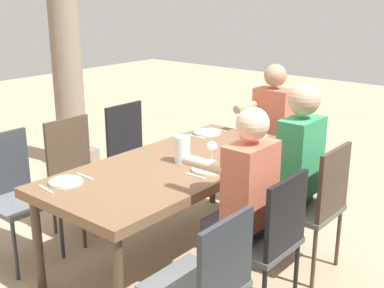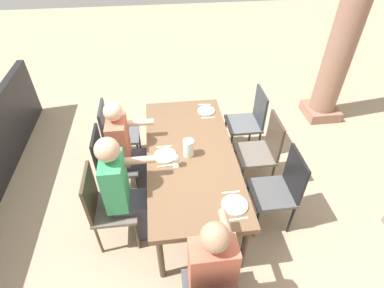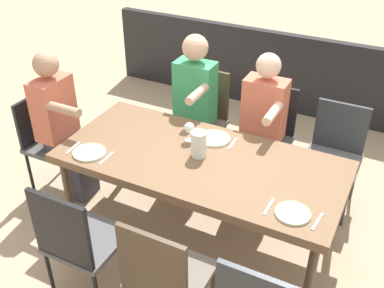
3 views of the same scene
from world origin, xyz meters
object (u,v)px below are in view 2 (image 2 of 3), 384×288
object	(u,v)px
water_pitcher	(188,149)
chair_west_south	(115,131)
diner_woman_green	(123,189)
stone_column_near	(346,33)
wine_glass_1	(175,158)
chair_east_south	(106,204)
chair_mid_north	(263,148)
diner_guest_third	(211,267)
diner_man_white	(127,149)
plate_1	(165,155)
chair_east_north	(281,187)
plate_0	(206,111)
plate_2	(235,205)
chair_mid_south	(111,161)
dining_table	(191,157)
chair_west_north	(250,119)

from	to	relation	value
water_pitcher	chair_west_south	bearing A→B (deg)	-133.41
diner_woman_green	water_pitcher	distance (m)	0.78
stone_column_near	wine_glass_1	world-z (taller)	stone_column_near
chair_east_south	water_pitcher	distance (m)	0.99
chair_mid_north	stone_column_near	xyz separation A→B (m)	(-1.28, 1.43, 0.85)
diner_guest_third	diner_man_white	bearing A→B (deg)	-154.63
chair_west_south	plate_1	bearing A→B (deg)	37.27
chair_east_south	diner_man_white	size ratio (longest dim) A/B	0.73
chair_east_north	stone_column_near	size ratio (longest dim) A/B	0.34
plate_0	stone_column_near	bearing A→B (deg)	109.47
diner_man_white	plate_2	bearing A→B (deg)	46.51
plate_1	plate_0	bearing A→B (deg)	144.01
stone_column_near	chair_mid_north	bearing A→B (deg)	-48.35
chair_west_south	chair_east_north	world-z (taller)	chair_east_north
chair_mid_south	diner_woman_green	size ratio (longest dim) A/B	0.69
diner_woman_green	water_pitcher	bearing A→B (deg)	120.29
dining_table	diner_woman_green	bearing A→B (deg)	-58.83
diner_woman_green	plate_1	size ratio (longest dim) A/B	5.41
chair_east_north	water_pitcher	bearing A→B (deg)	-113.13
chair_west_north	diner_man_white	xyz separation A→B (m)	(0.58, -1.59, 0.15)
chair_east_south	plate_0	size ratio (longest dim) A/B	4.27
chair_mid_north	wine_glass_1	world-z (taller)	chair_mid_north
chair_west_south	diner_guest_third	size ratio (longest dim) A/B	0.68
plate_1	water_pitcher	world-z (taller)	water_pitcher
plate_0	chair_east_south	bearing A→B (deg)	-45.05
chair_west_south	plate_2	bearing A→B (deg)	38.00
chair_mid_north	chair_mid_south	size ratio (longest dim) A/B	1.02
dining_table	chair_east_north	xyz separation A→B (m)	(0.42, 0.89, -0.14)
chair_east_north	plate_0	xyz separation A→B (m)	(-1.18, -0.60, 0.21)
water_pitcher	stone_column_near	bearing A→B (deg)	122.63
chair_east_south	diner_guest_third	size ratio (longest dim) A/B	0.72
chair_mid_south	diner_guest_third	distance (m)	1.72
chair_west_south	chair_east_north	xyz separation A→B (m)	(1.21, 1.78, 0.03)
chair_west_north	plate_0	xyz separation A→B (m)	(0.03, -0.60, 0.20)
chair_mid_south	stone_column_near	distance (m)	3.56
chair_east_south	diner_woman_green	bearing A→B (deg)	90.81
wine_glass_1	plate_2	size ratio (longest dim) A/B	0.63
plate_1	stone_column_near	bearing A→B (deg)	119.91
wine_glass_1	chair_east_north	bearing A→B (deg)	77.26
plate_0	plate_1	xyz separation A→B (m)	(0.78, -0.56, -0.00)
chair_mid_south	plate_2	distance (m)	1.54
chair_west_north	diner_guest_third	world-z (taller)	diner_guest_third
chair_mid_north	diner_woman_green	distance (m)	1.72
dining_table	chair_west_north	xyz separation A→B (m)	(-0.79, 0.89, -0.13)
diner_man_white	plate_1	size ratio (longest dim) A/B	5.21
chair_east_north	diner_man_white	bearing A→B (deg)	-111.58
chair_east_north	water_pitcher	xyz separation A→B (m)	(-0.39, -0.92, 0.28)
chair_mid_north	chair_mid_south	distance (m)	1.78
stone_column_near	plate_0	bearing A→B (deg)	-70.53
stone_column_near	diner_man_white	bearing A→B (deg)	-67.16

